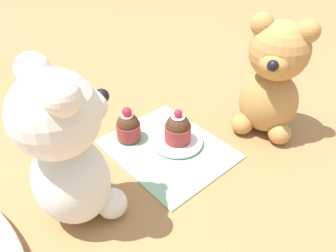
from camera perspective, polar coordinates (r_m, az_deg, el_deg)
ground_plane at (r=0.61m, az=0.00°, el=-4.16°), size 4.00×4.00×0.00m
knitted_placemat at (r=0.61m, az=0.00°, el=-3.95°), size 0.22×0.18×0.01m
teddy_bear_cream at (r=0.45m, az=-17.20°, el=-4.06°), size 0.12×0.13×0.24m
teddy_bear_tan at (r=0.63m, az=17.79°, el=7.69°), size 0.14×0.13×0.23m
cupcake_near_cream_bear at (r=0.62m, az=-6.95°, el=-0.08°), size 0.05×0.05×0.07m
saucer_plate at (r=0.62m, az=1.81°, el=-2.67°), size 0.10×0.10×0.01m
cupcake_near_tan_bear at (r=0.60m, az=1.86°, el=-0.60°), size 0.05×0.05×0.07m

